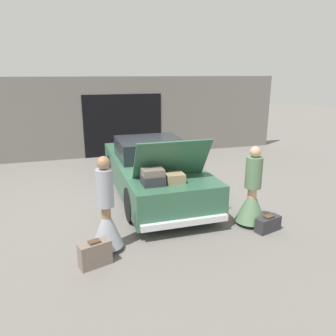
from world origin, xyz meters
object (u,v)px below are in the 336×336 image
at_px(person_left, 106,217).
at_px(person_right, 252,198).
at_px(suitcase_beside_right_person, 268,224).
at_px(car, 153,170).
at_px(suitcase_beside_left_person, 95,254).

bearing_deg(person_left, person_right, 79.08).
distance_m(person_right, suitcase_beside_right_person, 0.58).
bearing_deg(person_left, suitcase_beside_right_person, 71.99).
relative_size(car, suitcase_beside_left_person, 8.78).
relative_size(car, suitcase_beside_right_person, 8.51).
distance_m(person_left, suitcase_beside_right_person, 3.06).
bearing_deg(car, person_right, -57.64).
bearing_deg(person_right, suitcase_beside_right_person, -167.40).
xyz_separation_m(person_left, suitcase_beside_left_person, (-0.25, -0.43, -0.39)).
distance_m(person_right, suitcase_beside_left_person, 3.18).
distance_m(suitcase_beside_left_person, suitcase_beside_right_person, 3.27).
relative_size(person_right, suitcase_beside_left_person, 2.97).
bearing_deg(suitcase_beside_left_person, person_left, 60.09).
xyz_separation_m(person_left, suitcase_beside_right_person, (3.02, -0.22, -0.45)).
height_order(person_left, person_right, person_left).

